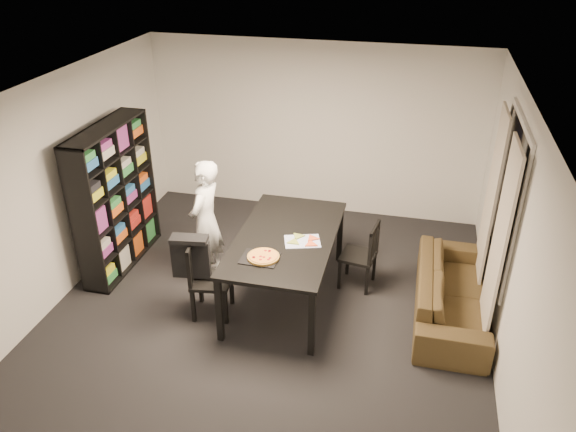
% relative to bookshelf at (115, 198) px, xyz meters
% --- Properties ---
extents(room, '(5.01, 5.51, 2.61)m').
position_rel_bookshelf_xyz_m(room, '(2.16, -0.60, 0.35)').
color(room, black).
rests_on(room, ground).
extents(window_pane, '(0.02, 1.40, 1.60)m').
position_rel_bookshelf_xyz_m(window_pane, '(4.64, -0.00, 0.55)').
color(window_pane, black).
rests_on(window_pane, room).
extents(window_frame, '(0.03, 1.52, 1.72)m').
position_rel_bookshelf_xyz_m(window_frame, '(4.64, -0.00, 0.55)').
color(window_frame, white).
rests_on(window_frame, room).
extents(curtain_left, '(0.03, 0.70, 2.25)m').
position_rel_bookshelf_xyz_m(curtain_left, '(4.56, -0.52, 0.20)').
color(curtain_left, beige).
rests_on(curtain_left, room).
extents(curtain_right, '(0.03, 0.70, 2.25)m').
position_rel_bookshelf_xyz_m(curtain_right, '(4.56, 0.52, 0.20)').
color(curtain_right, beige).
rests_on(curtain_right, room).
extents(bookshelf, '(0.35, 1.50, 1.90)m').
position_rel_bookshelf_xyz_m(bookshelf, '(0.00, 0.00, 0.00)').
color(bookshelf, black).
rests_on(bookshelf, room).
extents(dining_table, '(1.12, 2.01, 0.84)m').
position_rel_bookshelf_xyz_m(dining_table, '(2.29, -0.24, -0.19)').
color(dining_table, black).
rests_on(dining_table, room).
extents(chair_left, '(0.49, 0.49, 0.94)m').
position_rel_bookshelf_xyz_m(chair_left, '(1.45, -0.77, -0.42)').
color(chair_left, black).
rests_on(chair_left, room).
extents(chair_right, '(0.46, 0.46, 0.88)m').
position_rel_bookshelf_xyz_m(chair_right, '(3.18, 0.18, -0.45)').
color(chair_right, black).
rests_on(chair_right, room).
extents(draped_jacket, '(0.44, 0.24, 0.52)m').
position_rel_bookshelf_xyz_m(draped_jacket, '(1.33, -0.79, -0.18)').
color(draped_jacket, black).
rests_on(draped_jacket, chair_left).
extents(person, '(0.43, 0.61, 1.59)m').
position_rel_bookshelf_xyz_m(person, '(1.22, -0.04, -0.16)').
color(person, white).
rests_on(person, room).
extents(baking_tray, '(0.40, 0.33, 0.01)m').
position_rel_bookshelf_xyz_m(baking_tray, '(2.13, -0.78, -0.10)').
color(baking_tray, black).
rests_on(baking_tray, dining_table).
extents(pepperoni_pizza, '(0.35, 0.35, 0.03)m').
position_rel_bookshelf_xyz_m(pepperoni_pizza, '(2.17, -0.77, -0.08)').
color(pepperoni_pizza, olive).
rests_on(pepperoni_pizza, dining_table).
extents(kitchen_towel, '(0.47, 0.40, 0.01)m').
position_rel_bookshelf_xyz_m(kitchen_towel, '(2.50, -0.32, -0.11)').
color(kitchen_towel, silver).
rests_on(kitchen_towel, dining_table).
extents(pizza_slices, '(0.43, 0.39, 0.01)m').
position_rel_bookshelf_xyz_m(pizza_slices, '(2.51, -0.31, -0.10)').
color(pizza_slices, gold).
rests_on(pizza_slices, dining_table).
extents(sofa, '(0.78, 2.00, 0.58)m').
position_rel_bookshelf_xyz_m(sofa, '(4.22, -0.14, -0.66)').
color(sofa, '#3D3318').
rests_on(sofa, room).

